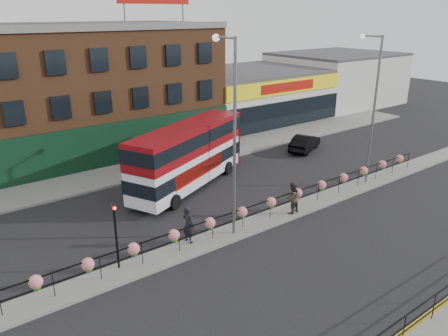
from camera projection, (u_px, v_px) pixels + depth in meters
ground at (257, 225)px, 24.24m from camera, size 120.00×120.00×0.00m
north_pavement at (153, 166)px, 33.21m from camera, size 60.00×4.00×0.15m
median at (257, 224)px, 24.22m from camera, size 60.00×1.60×0.15m
yellow_line_inner at (421, 316)px, 16.97m from camera, size 60.00×0.10×0.01m
yellow_line_outer at (425, 319)px, 16.83m from camera, size 60.00×0.10×0.01m
brick_building at (58, 91)px, 35.19m from camera, size 25.00×12.21×10.30m
supermarket at (247, 95)px, 47.36m from camera, size 15.00×12.25×5.30m
warehouse_east at (335, 78)px, 55.66m from camera, size 14.50×12.00×6.30m
median_railing at (257, 208)px, 23.89m from camera, size 30.04×0.56×1.23m
south_railing at (405, 322)px, 15.21m from camera, size 20.04×0.05×1.12m
double_decker_bus at (188, 150)px, 28.68m from camera, size 10.56×6.59×4.24m
car at (305, 143)px, 36.95m from camera, size 4.57×5.28×1.38m
pedestrian_a at (188, 224)px, 21.85m from camera, size 0.87×0.69×1.98m
pedestrian_b at (292, 198)px, 25.04m from camera, size 1.00×0.82×1.90m
lamp_column_west at (231, 122)px, 21.24m from camera, size 0.36×1.76×10.02m
lamp_column_east at (372, 98)px, 28.13m from camera, size 0.35×1.70×9.70m
traffic_light_median at (115, 222)px, 19.15m from camera, size 0.15×0.28×3.65m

